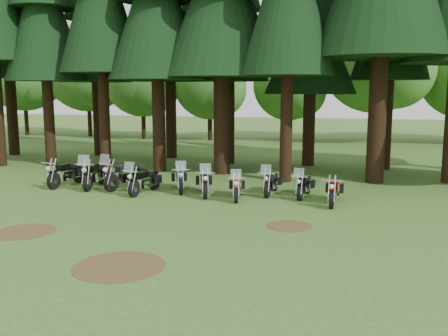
{
  "coord_description": "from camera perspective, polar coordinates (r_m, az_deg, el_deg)",
  "views": [
    {
      "loc": [
        6.17,
        -14.37,
        4.16
      ],
      "look_at": [
        1.31,
        5.0,
        1.0
      ],
      "focal_mm": 40.0,
      "sensor_mm": 36.0,
      "label": 1
    }
  ],
  "objects": [
    {
      "name": "decid_3",
      "position": [
        40.97,
        -1.34,
        9.48
      ],
      "size": [
        6.12,
        5.95,
        7.65
      ],
      "color": "black",
      "rests_on": "ground"
    },
    {
      "name": "pine_back_4",
      "position": [
        28.0,
        10.02,
        17.26
      ],
      "size": [
        4.94,
        4.94,
        13.78
      ],
      "color": "black",
      "rests_on": "ground"
    },
    {
      "name": "decid_4",
      "position": [
        40.95,
        7.75,
        9.2
      ],
      "size": [
        5.93,
        5.76,
        7.41
      ],
      "color": "black",
      "rests_on": "ground"
    },
    {
      "name": "decid_5",
      "position": [
        40.19,
        17.46,
        11.54
      ],
      "size": [
        8.45,
        8.21,
        10.56
      ],
      "color": "black",
      "rests_on": "ground"
    },
    {
      "name": "motorcycle_8",
      "position": [
        19.65,
        9.13,
        -2.06
      ],
      "size": [
        0.52,
        2.05,
        1.29
      ],
      "rotation": [
        0.0,
        0.0,
        -0.13
      ],
      "color": "black",
      "rests_on": "ground"
    },
    {
      "name": "motorcycle_3",
      "position": [
        20.34,
        -9.08,
        -1.55
      ],
      "size": [
        0.63,
        2.27,
        1.43
      ],
      "rotation": [
        0.0,
        0.0,
        -0.15
      ],
      "color": "black",
      "rests_on": "ground"
    },
    {
      "name": "motorcycle_9",
      "position": [
        18.68,
        12.4,
        -2.66
      ],
      "size": [
        0.34,
        2.19,
        0.89
      ],
      "rotation": [
        0.0,
        0.0,
        -0.04
      ],
      "color": "black",
      "rests_on": "ground"
    },
    {
      "name": "decid_2",
      "position": [
        42.53,
        -9.03,
        9.95
      ],
      "size": [
        6.72,
        6.53,
        8.4
      ],
      "color": "black",
      "rests_on": "ground"
    },
    {
      "name": "decid_1",
      "position": [
        45.87,
        -15.08,
        10.77
      ],
      "size": [
        7.91,
        7.69,
        9.88
      ],
      "color": "black",
      "rests_on": "ground"
    },
    {
      "name": "motorcycle_2",
      "position": [
        21.51,
        -11.08,
        -0.89
      ],
      "size": [
        1.2,
        2.45,
        1.59
      ],
      "rotation": [
        0.0,
        0.0,
        -0.37
      ],
      "color": "black",
      "rests_on": "ground"
    },
    {
      "name": "decid_0",
      "position": [
        48.71,
        -21.78,
        10.4
      ],
      "size": [
        8.0,
        7.78,
        10.0
      ],
      "color": "black",
      "rests_on": "ground"
    },
    {
      "name": "motorcycle_7",
      "position": [
        20.0,
        5.43,
        -1.74
      ],
      "size": [
        0.44,
        2.14,
        1.34
      ],
      "rotation": [
        0.0,
        0.0,
        -0.06
      ],
      "color": "black",
      "rests_on": "ground"
    },
    {
      "name": "motorcycle_0",
      "position": [
        22.74,
        -17.53,
        -0.7
      ],
      "size": [
        0.47,
        2.39,
        0.97
      ],
      "rotation": [
        0.0,
        0.0,
        -0.13
      ],
      "color": "black",
      "rests_on": "ground"
    },
    {
      "name": "dirt_patch_2",
      "position": [
        12.31,
        -11.9,
        -10.93
      ],
      "size": [
        2.2,
        2.2,
        0.01
      ],
      "primitive_type": "cylinder",
      "color": "#4C3D1E",
      "rests_on": "ground"
    },
    {
      "name": "dirt_patch_0",
      "position": [
        15.95,
        -21.81,
        -6.77
      ],
      "size": [
        1.8,
        1.8,
        0.01
      ],
      "primitive_type": "cylinder",
      "color": "#4C3D1E",
      "rests_on": "ground"
    },
    {
      "name": "motorcycle_1",
      "position": [
        21.98,
        -14.57,
        -0.83
      ],
      "size": [
        0.66,
        2.49,
        1.56
      ],
      "rotation": [
        0.0,
        0.0,
        0.15
      ],
      "color": "black",
      "rests_on": "ground"
    },
    {
      "name": "ground",
      "position": [
        16.18,
        -8.89,
        -6.01
      ],
      "size": [
        120.0,
        120.0,
        0.0
      ],
      "primitive_type": "plane",
      "color": "#396224",
      "rests_on": "ground"
    },
    {
      "name": "motorcycle_4",
      "position": [
        20.69,
        -5.07,
        -1.33
      ],
      "size": [
        1.08,
        2.15,
        1.4
      ],
      "rotation": [
        0.0,
        0.0,
        0.38
      ],
      "color": "black",
      "rests_on": "ground"
    },
    {
      "name": "dirt_patch_1",
      "position": [
        15.53,
        7.44,
        -6.6
      ],
      "size": [
        1.4,
        1.4,
        0.01
      ],
      "primitive_type": "cylinder",
      "color": "#4C3D1E",
      "rests_on": "ground"
    },
    {
      "name": "motorcycle_5",
      "position": [
        19.79,
        -2.25,
        -1.74
      ],
      "size": [
        0.98,
        2.22,
        1.42
      ],
      "rotation": [
        0.0,
        0.0,
        0.32
      ],
      "color": "black",
      "rests_on": "ground"
    },
    {
      "name": "motorcycle_6",
      "position": [
        19.09,
        1.46,
        -2.25
      ],
      "size": [
        0.65,
        2.08,
        1.31
      ],
      "rotation": [
        0.0,
        0.0,
        0.19
      ],
      "color": "black",
      "rests_on": "ground"
    }
  ]
}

